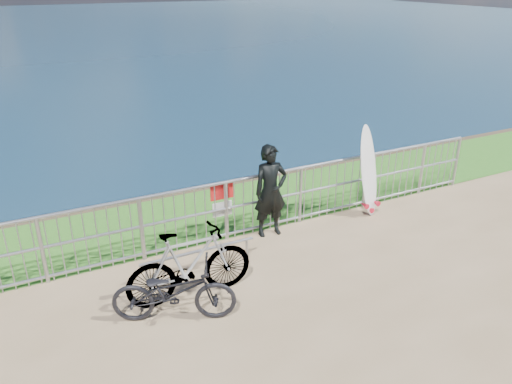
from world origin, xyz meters
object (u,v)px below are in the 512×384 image
surfboard (369,174)px  bicycle_near (174,292)px  bicycle_far (190,264)px  surfer (271,191)px

surfboard → bicycle_near: surfboard is taller
surfboard → bicycle_far: (-4.03, -1.10, -0.26)m
bicycle_near → bicycle_far: (0.36, 0.37, 0.12)m
surfboard → bicycle_near: 4.64m
bicycle_far → surfboard: bearing=-73.3°
surfer → bicycle_far: 2.31m
bicycle_near → surfer: bearing=-32.3°
bicycle_near → bicycle_far: size_ratio=0.90×
surfer → bicycle_near: 2.82m
surfer → bicycle_far: size_ratio=0.91×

